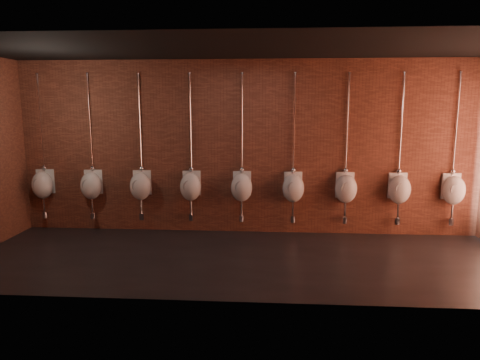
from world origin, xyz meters
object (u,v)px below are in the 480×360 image
at_px(urinal_3, 191,186).
at_px(urinal_5, 293,187).
at_px(urinal_0, 43,184).
at_px(urinal_4, 242,187).
at_px(urinal_6, 346,188).
at_px(urinal_7, 399,189).
at_px(urinal_8, 454,189).
at_px(urinal_1, 91,185).
at_px(urinal_2, 141,185).

relative_size(urinal_3, urinal_5, 1.00).
height_order(urinal_0, urinal_3, same).
xyz_separation_m(urinal_3, urinal_4, (0.95, 0.00, 0.00)).
xyz_separation_m(urinal_4, urinal_6, (1.90, 0.00, 0.00)).
height_order(urinal_0, urinal_6, same).
height_order(urinal_5, urinal_7, same).
bearing_deg(urinal_8, urinal_5, 180.00).
distance_m(urinal_7, urinal_8, 0.95).
xyz_separation_m(urinal_3, urinal_5, (1.90, 0.00, 0.00)).
bearing_deg(urinal_6, urinal_7, 0.00).
xyz_separation_m(urinal_4, urinal_5, (0.95, 0.00, 0.00)).
height_order(urinal_4, urinal_6, same).
bearing_deg(urinal_6, urinal_3, 180.00).
bearing_deg(urinal_6, urinal_0, 180.00).
relative_size(urinal_5, urinal_7, 1.00).
distance_m(urinal_1, urinal_6, 4.75).
xyz_separation_m(urinal_1, urinal_7, (5.70, 0.00, 0.00)).
bearing_deg(urinal_7, urinal_3, 180.00).
distance_m(urinal_2, urinal_3, 0.95).
bearing_deg(urinal_4, urinal_8, 0.00).
height_order(urinal_0, urinal_1, same).
relative_size(urinal_2, urinal_8, 1.00).
xyz_separation_m(urinal_0, urinal_8, (7.61, 0.00, 0.00)).
bearing_deg(urinal_3, urinal_5, 0.00).
height_order(urinal_2, urinal_8, same).
xyz_separation_m(urinal_0, urinal_2, (1.90, 0.00, 0.00)).
relative_size(urinal_0, urinal_2, 1.00).
relative_size(urinal_1, urinal_8, 1.00).
height_order(urinal_0, urinal_7, same).
height_order(urinal_2, urinal_5, same).
distance_m(urinal_4, urinal_5, 0.95).
xyz_separation_m(urinal_3, urinal_7, (3.80, 0.00, 0.00)).
distance_m(urinal_2, urinal_7, 4.75).
bearing_deg(urinal_5, urinal_3, 180.00).
bearing_deg(urinal_1, urinal_6, 0.00).
relative_size(urinal_3, urinal_4, 1.00).
bearing_deg(urinal_3, urinal_4, 0.00).
relative_size(urinal_6, urinal_8, 1.00).
relative_size(urinal_1, urinal_4, 1.00).
relative_size(urinal_4, urinal_5, 1.00).
height_order(urinal_1, urinal_7, same).
bearing_deg(urinal_0, urinal_3, 0.00).
distance_m(urinal_3, urinal_8, 4.75).
xyz_separation_m(urinal_2, urinal_7, (4.75, 0.00, 0.00)).
relative_size(urinal_5, urinal_6, 1.00).
bearing_deg(urinal_5, urinal_2, 180.00).
relative_size(urinal_4, urinal_8, 1.00).
distance_m(urinal_0, urinal_3, 2.85).
relative_size(urinal_4, urinal_6, 1.00).
bearing_deg(urinal_7, urinal_8, 0.00).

